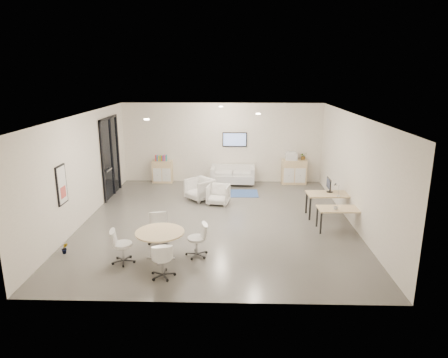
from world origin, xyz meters
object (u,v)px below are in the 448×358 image
(sideboard_right, at_px, (294,172))
(armchair_left, at_px, (200,188))
(desk_front, at_px, (341,211))
(desk_rear, at_px, (331,196))
(loveseat, at_px, (233,176))
(sideboard_left, at_px, (163,172))
(armchair_right, at_px, (218,194))
(round_table, at_px, (160,235))

(sideboard_right, xyz_separation_m, armchair_left, (-3.61, -2.20, -0.07))
(armchair_left, xyz_separation_m, desk_front, (4.23, -2.73, 0.18))
(desk_rear, bearing_deg, loveseat, 127.95)
(sideboard_left, xyz_separation_m, sideboard_right, (5.33, -0.03, 0.04))
(loveseat, bearing_deg, armchair_right, -98.68)
(armchair_right, bearing_deg, sideboard_left, 141.07)
(sideboard_left, height_order, armchair_left, sideboard_left)
(loveseat, distance_m, desk_front, 5.67)
(sideboard_left, distance_m, desk_rear, 7.06)
(sideboard_left, distance_m, sideboard_right, 5.33)
(round_table, bearing_deg, armchair_right, 73.95)
(desk_rear, height_order, desk_front, desk_rear)
(armchair_left, distance_m, round_table, 4.71)
(armchair_right, bearing_deg, desk_rear, -8.51)
(sideboard_right, xyz_separation_m, desk_rear, (0.59, -3.82, 0.19))
(sideboard_left, relative_size, desk_rear, 0.61)
(armchair_left, relative_size, armchair_right, 1.13)
(armchair_left, xyz_separation_m, desk_rear, (4.20, -1.62, 0.26))
(sideboard_right, height_order, armchair_left, sideboard_right)
(sideboard_right, bearing_deg, desk_front, -82.84)
(sideboard_right, relative_size, armchair_left, 1.17)
(sideboard_left, relative_size, sideboard_right, 0.92)
(sideboard_right, xyz_separation_m, armchair_right, (-2.94, -2.67, -0.12))
(sideboard_left, xyz_separation_m, desk_rear, (5.91, -3.85, 0.23))
(desk_rear, bearing_deg, armchair_right, 159.98)
(loveseat, xyz_separation_m, desk_rear, (3.05, -3.65, 0.33))
(loveseat, distance_m, armchair_left, 2.34)
(sideboard_left, height_order, armchair_right, sideboard_left)
(sideboard_left, xyz_separation_m, armchair_left, (1.71, -2.23, -0.03))
(loveseat, height_order, desk_front, loveseat)
(loveseat, height_order, armchair_left, armchair_left)
(loveseat, distance_m, desk_rear, 4.77)
(desk_front, bearing_deg, loveseat, 121.28)
(sideboard_right, relative_size, desk_front, 0.76)
(loveseat, xyz_separation_m, desk_front, (3.08, -4.76, 0.24))
(armchair_left, bearing_deg, loveseat, 106.13)
(sideboard_right, height_order, armchair_right, sideboard_right)
(desk_rear, relative_size, round_table, 1.26)
(armchair_left, distance_m, desk_rear, 4.51)
(armchair_right, distance_m, round_table, 4.39)
(armchair_right, height_order, round_table, armchair_right)
(loveseat, distance_m, armchair_right, 2.54)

